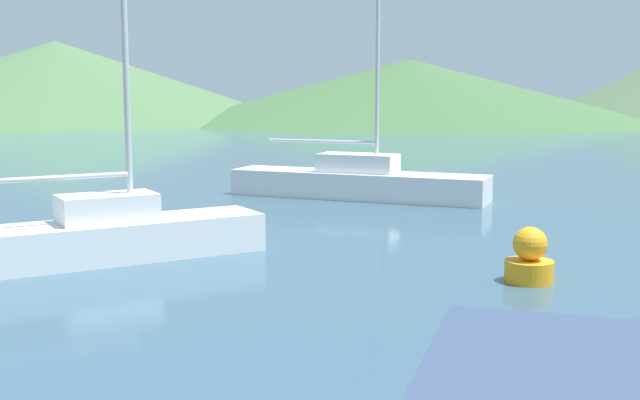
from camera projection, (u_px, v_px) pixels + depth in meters
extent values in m
cube|color=white|center=(109.00, 241.00, 15.51)|extent=(6.06, 4.04, 0.76)
cube|color=white|center=(107.00, 208.00, 15.42)|extent=(2.08, 1.72, 0.53)
cylinder|color=#BCBCC1|center=(57.00, 178.00, 14.88)|extent=(2.48, 1.34, 0.10)
cube|color=white|center=(358.00, 185.00, 24.18)|extent=(7.75, 4.75, 0.79)
cube|color=white|center=(358.00, 163.00, 24.09)|extent=(2.59, 1.99, 0.55)
cylinder|color=#BCBCC1|center=(377.00, 68.00, 23.48)|extent=(0.12, 0.12, 6.18)
cylinder|color=#BCBCC1|center=(322.00, 141.00, 24.44)|extent=(3.23, 1.59, 0.10)
cylinder|color=orange|center=(529.00, 271.00, 13.79)|extent=(0.84, 0.84, 0.38)
sphere|color=orange|center=(530.00, 244.00, 13.72)|extent=(0.59, 0.59, 0.59)
cone|color=#476B42|center=(57.00, 81.00, 81.50)|extent=(48.45, 48.45, 7.97)
cone|color=#3D6038|center=(409.00, 90.00, 78.84)|extent=(46.97, 46.97, 6.03)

